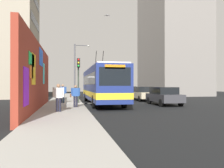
{
  "coord_description": "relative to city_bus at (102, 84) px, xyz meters",
  "views": [
    {
      "loc": [
        -20.23,
        1.31,
        1.75
      ],
      "look_at": [
        -0.33,
        -2.66,
        1.86
      ],
      "focal_mm": 35.71,
      "sensor_mm": 36.0,
      "label": 1
    }
  ],
  "objects": [
    {
      "name": "ground_plane",
      "position": [
        -0.23,
        1.8,
        -1.86
      ],
      "size": [
        80.0,
        80.0,
        0.0
      ],
      "primitive_type": "plane",
      "color": "black"
    },
    {
      "name": "sidewalk_slab",
      "position": [
        -0.23,
        3.4,
        -1.79
      ],
      "size": [
        48.0,
        3.2,
        0.15
      ],
      "primitive_type": "cube",
      "color": "#9E9B93",
      "rests_on": "ground_plane"
    },
    {
      "name": "graffiti_wall",
      "position": [
        -4.36,
        5.15,
        0.44
      ],
      "size": [
        13.79,
        0.32,
        4.6
      ],
      "color": "maroon",
      "rests_on": "ground_plane"
    },
    {
      "name": "building_far_left",
      "position": [
        13.17,
        11.0,
        7.87
      ],
      "size": [
        9.75,
        6.63,
        19.46
      ],
      "color": "#9E937F",
      "rests_on": "ground_plane"
    },
    {
      "name": "building_far_right",
      "position": [
        16.6,
        -15.2,
        8.06
      ],
      "size": [
        13.03,
        8.61,
        19.84
      ],
      "color": "gray",
      "rests_on": "ground_plane"
    },
    {
      "name": "city_bus",
      "position": [
        0.0,
        0.0,
        0.0
      ],
      "size": [
        11.96,
        2.59,
        5.14
      ],
      "color": "navy",
      "rests_on": "ground_plane"
    },
    {
      "name": "parked_car_dark_gray",
      "position": [
        -2.17,
        -5.2,
        -1.03
      ],
      "size": [
        4.17,
        1.92,
        1.58
      ],
      "color": "#38383D",
      "rests_on": "ground_plane"
    },
    {
      "name": "parked_car_champagne",
      "position": [
        3.68,
        -5.2,
        -1.03
      ],
      "size": [
        4.76,
        1.81,
        1.58
      ],
      "color": "#C6B793",
      "rests_on": "ground_plane"
    },
    {
      "name": "parked_car_navy",
      "position": [
        9.46,
        -5.2,
        -1.03
      ],
      "size": [
        4.1,
        1.77,
        1.58
      ],
      "color": "navy",
      "rests_on": "ground_plane"
    },
    {
      "name": "parked_car_white",
      "position": [
        15.65,
        -5.2,
        -1.03
      ],
      "size": [
        4.25,
        1.75,
        1.58
      ],
      "color": "white",
      "rests_on": "ground_plane"
    },
    {
      "name": "pedestrian_near_wall",
      "position": [
        -6.67,
        3.66,
        -0.73
      ],
      "size": [
        0.22,
        0.67,
        1.68
      ],
      "color": "#1E1E2D",
      "rests_on": "sidewalk_slab"
    },
    {
      "name": "pedestrian_at_curb",
      "position": [
        -4.07,
        2.55,
        -0.78
      ],
      "size": [
        0.22,
        0.73,
        1.61
      ],
      "color": "#1E1E2D",
      "rests_on": "sidewalk_slab"
    },
    {
      "name": "pedestrian_midblock",
      "position": [
        0.21,
        3.55,
        -0.73
      ],
      "size": [
        0.22,
        0.67,
        1.67
      ],
      "color": "#2D3F59",
      "rests_on": "sidewalk_slab"
    },
    {
      "name": "traffic_light",
      "position": [
        -0.04,
        2.15,
        1.03
      ],
      "size": [
        0.49,
        0.28,
        4.07
      ],
      "color": "#2D382D",
      "rests_on": "sidewalk_slab"
    },
    {
      "name": "street_lamp",
      "position": [
        7.5,
        2.03,
        2.16
      ],
      "size": [
        0.44,
        1.92,
        6.72
      ],
      "color": "#4C4C51",
      "rests_on": "sidewalk_slab"
    },
    {
      "name": "flying_pigeons",
      "position": [
        3.05,
        -1.06,
        7.4
      ],
      "size": [
        0.32,
        0.55,
        0.15
      ],
      "color": "gray"
    },
    {
      "name": "curbside_puddle",
      "position": [
        0.82,
        1.2,
        -1.86
      ],
      "size": [
        1.59,
        1.59,
        0.0
      ],
      "primitive_type": "cylinder",
      "color": "black",
      "rests_on": "ground_plane"
    }
  ]
}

